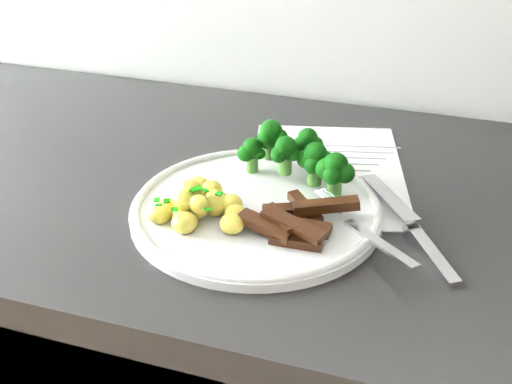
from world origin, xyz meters
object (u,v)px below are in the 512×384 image
at_px(recipe_paper, 327,171).
at_px(plate, 256,208).
at_px(potatoes, 202,205).
at_px(broccoli, 301,154).
at_px(fork, 366,230).
at_px(knife, 418,236).
at_px(beef_strips, 294,220).

distance_m(recipe_paper, plate, 0.14).
bearing_deg(plate, potatoes, -146.46).
distance_m(broccoli, potatoes, 0.14).
relative_size(recipe_paper, fork, 2.39).
xyz_separation_m(plate, knife, (0.18, -0.00, 0.00)).
distance_m(recipe_paper, beef_strips, 0.16).
relative_size(broccoli, knife, 0.79).
bearing_deg(knife, broccoli, 152.53).
bearing_deg(beef_strips, knife, 12.34).
distance_m(plate, fork, 0.13).
xyz_separation_m(potatoes, beef_strips, (0.11, 0.00, -0.00)).
distance_m(plate, broccoli, 0.09).
distance_m(plate, beef_strips, 0.06).
relative_size(beef_strips, knife, 0.65).
bearing_deg(recipe_paper, broccoli, -115.02).
xyz_separation_m(plate, beef_strips, (0.05, -0.03, 0.01)).
height_order(recipe_paper, plate, plate).
height_order(recipe_paper, fork, fork).
relative_size(potatoes, fork, 0.83).
xyz_separation_m(recipe_paper, plate, (-0.06, -0.13, 0.01)).
xyz_separation_m(recipe_paper, potatoes, (-0.11, -0.16, 0.02)).
distance_m(recipe_paper, knife, 0.18).
xyz_separation_m(beef_strips, knife, (0.13, 0.03, -0.01)).
relative_size(potatoes, beef_strips, 0.88).
distance_m(potatoes, beef_strips, 0.11).
height_order(plate, knife, knife).
relative_size(broccoli, fork, 1.15).
relative_size(potatoes, knife, 0.57).
xyz_separation_m(broccoli, potatoes, (-0.08, -0.11, -0.02)).
distance_m(recipe_paper, potatoes, 0.20).
xyz_separation_m(fork, knife, (0.05, 0.02, -0.01)).
relative_size(plate, beef_strips, 2.33).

